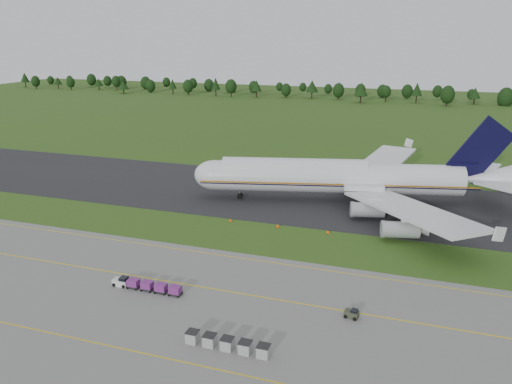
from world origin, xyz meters
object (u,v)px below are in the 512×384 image
(baggage_train, at_px, (146,285))
(edge_markers, at_px, (278,227))
(aircraft, at_px, (342,177))
(utility_cart, at_px, (351,314))
(uld_row, at_px, (227,344))

(baggage_train, xyz_separation_m, edge_markers, (12.16, 31.88, -0.55))
(aircraft, relative_size, utility_cart, 35.82)
(utility_cart, bearing_deg, aircraft, 100.80)
(aircraft, xyz_separation_m, utility_cart, (9.76, -51.17, -5.43))
(baggage_train, height_order, utility_cart, baggage_train)
(baggage_train, bearing_deg, utility_cart, 3.80)
(aircraft, xyz_separation_m, uld_row, (-4.06, -63.53, -5.16))
(aircraft, bearing_deg, edge_markers, -114.12)
(aircraft, distance_m, utility_cart, 52.38)
(aircraft, distance_m, uld_row, 63.87)
(aircraft, height_order, edge_markers, aircraft)
(utility_cart, xyz_separation_m, edge_markers, (-19.34, 29.78, -0.30))
(edge_markers, bearing_deg, utility_cart, -57.00)
(aircraft, distance_m, baggage_train, 57.77)
(baggage_train, bearing_deg, edge_markers, 69.12)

